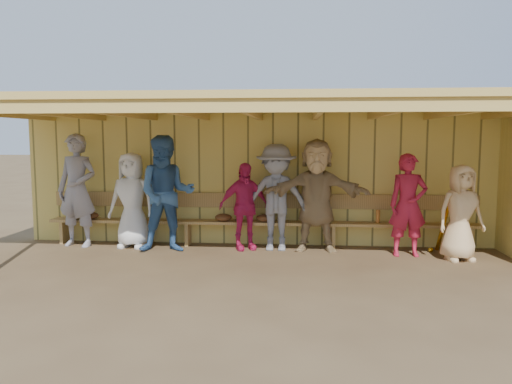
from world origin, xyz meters
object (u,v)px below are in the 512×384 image
(player_f, at_px, (317,195))
(bench, at_px, (260,216))
(player_e, at_px, (276,198))
(player_a, at_px, (77,190))
(player_c, at_px, (166,194))
(player_h, at_px, (461,213))
(player_b, at_px, (132,200))
(player_d, at_px, (244,206))
(player_g, at_px, (408,205))

(player_f, height_order, bench, player_f)
(player_e, bearing_deg, player_a, -179.36)
(player_c, relative_size, player_f, 1.03)
(player_e, bearing_deg, player_f, 0.64)
(bench, bearing_deg, player_e, -45.19)
(player_a, height_order, player_c, player_a)
(player_e, height_order, player_f, player_f)
(player_a, bearing_deg, player_h, 5.15)
(player_b, height_order, player_d, player_b)
(player_c, bearing_deg, player_a, 159.88)
(player_d, bearing_deg, player_c, 167.71)
(player_d, height_order, player_h, player_h)
(player_e, distance_m, bench, 0.57)
(player_c, bearing_deg, player_f, -4.81)
(player_b, height_order, player_c, player_c)
(player_d, distance_m, bench, 0.45)
(player_a, bearing_deg, player_e, 9.44)
(player_h, bearing_deg, player_e, 157.89)
(player_f, xyz_separation_m, player_h, (2.22, -0.48, -0.20))
(player_b, bearing_deg, player_h, -0.04)
(player_b, relative_size, player_e, 0.92)
(player_b, height_order, player_f, player_f)
(player_e, bearing_deg, player_h, -8.75)
(player_f, xyz_separation_m, player_g, (1.47, -0.24, -0.12))
(player_e, height_order, bench, player_e)
(player_c, distance_m, player_h, 4.75)
(player_a, relative_size, player_h, 1.32)
(player_d, relative_size, player_h, 0.99)
(player_b, relative_size, player_c, 0.85)
(player_b, height_order, player_e, player_e)
(player_e, bearing_deg, bench, 135.45)
(player_e, relative_size, player_h, 1.20)
(player_d, distance_m, player_g, 2.71)
(player_f, bearing_deg, player_c, -172.15)
(player_c, height_order, player_h, player_c)
(player_a, xyz_separation_m, player_e, (3.51, 0.00, -0.09))
(player_d, relative_size, player_f, 0.78)
(player_c, relative_size, player_e, 1.08)
(player_a, bearing_deg, player_c, 0.28)
(player_a, height_order, player_b, player_a)
(player_b, bearing_deg, bench, 12.84)
(player_d, xyz_separation_m, player_g, (2.70, -0.23, 0.09))
(player_a, bearing_deg, bench, 14.87)
(player_d, relative_size, bench, 0.20)
(player_b, bearing_deg, player_d, 4.92)
(player_c, xyz_separation_m, player_g, (3.99, 0.04, -0.15))
(player_f, height_order, player_h, player_f)
(player_e, xyz_separation_m, player_h, (2.91, -0.48, -0.15))
(player_c, xyz_separation_m, bench, (1.53, 0.58, -0.46))
(player_d, bearing_deg, player_g, -28.99)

